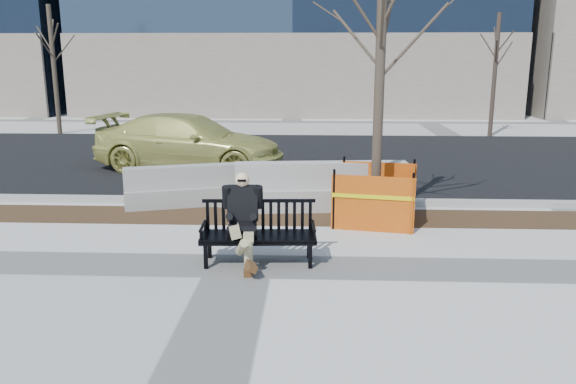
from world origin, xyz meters
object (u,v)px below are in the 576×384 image
at_px(tree_fence, 374,221).
at_px(jersey_barrier_left, 198,205).
at_px(jersey_barrier_right, 321,209).
at_px(bench, 259,263).
at_px(sedan, 190,169).
at_px(seated_man, 243,262).

distance_m(tree_fence, jersey_barrier_left, 3.60).
xyz_separation_m(tree_fence, jersey_barrier_right, (-0.98, 0.77, 0.00)).
xyz_separation_m(bench, sedan, (-2.49, 6.96, 0.00)).
relative_size(bench, seated_man, 1.28).
xyz_separation_m(seated_man, jersey_barrier_left, (-1.31, 3.26, 0.00)).
bearing_deg(jersey_barrier_left, sedan, 87.28).
height_order(jersey_barrier_left, jersey_barrier_right, jersey_barrier_right).
height_order(bench, jersey_barrier_left, bench).
distance_m(jersey_barrier_left, jersey_barrier_right, 2.49).
bearing_deg(jersey_barrier_right, bench, -112.49).
xyz_separation_m(bench, jersey_barrier_left, (-1.54, 3.29, 0.00)).
relative_size(tree_fence, jersey_barrier_left, 1.84).
relative_size(bench, jersey_barrier_right, 0.51).
distance_m(bench, sedan, 7.40).
xyz_separation_m(sedan, jersey_barrier_left, (0.95, -3.67, 0.00)).
relative_size(seated_man, tree_fence, 0.25).
distance_m(seated_man, jersey_barrier_right, 3.22).
bearing_deg(tree_fence, sedan, 133.13).
distance_m(seated_man, tree_fence, 3.09).
bearing_deg(tree_fence, jersey_barrier_left, 163.40).
xyz_separation_m(jersey_barrier_left, jersey_barrier_right, (2.48, -0.26, 0.00)).
xyz_separation_m(bench, jersey_barrier_right, (0.93, 3.03, 0.00)).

